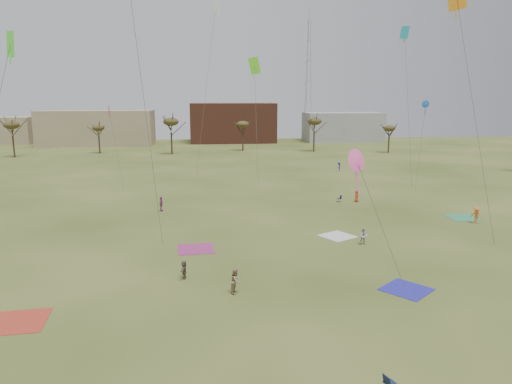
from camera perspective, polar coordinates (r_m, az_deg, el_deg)
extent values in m
plane|color=#364917|center=(31.59, 2.57, -14.20)|extent=(260.00, 260.00, 0.00)
imported|color=#9B8062|center=(33.79, -2.48, -10.74)|extent=(0.99, 1.09, 1.82)
imported|color=brown|center=(36.79, -8.75, -9.32)|extent=(0.54, 1.35, 1.42)
imported|color=orange|center=(57.14, 25.22, -2.57)|extent=(1.31, 1.34, 1.85)
imported|color=#963E7F|center=(58.40, -11.46, -1.42)|extent=(0.50, 1.10, 1.84)
imported|color=#BCBCBC|center=(45.51, 12.97, -5.25)|extent=(0.88, 0.72, 1.66)
imported|color=#B63D1F|center=(63.81, 12.13, -0.48)|extent=(0.83, 0.92, 1.58)
imported|color=navy|center=(89.86, 10.05, 3.03)|extent=(0.89, 1.21, 1.69)
cube|color=#C03826|center=(33.55, -26.97, -13.90)|extent=(3.66, 3.66, 0.03)
cube|color=#2826A6|center=(36.32, 17.81, -11.23)|extent=(4.28, 4.28, 0.03)
cube|color=silver|center=(47.91, 9.87, -5.31)|extent=(3.99, 3.99, 0.03)
cube|color=#9B2F6D|center=(43.69, -7.33, -6.89)|extent=(3.46, 3.46, 0.03)
cube|color=#349060|center=(59.44, 23.85, -2.86)|extent=(3.38, 3.38, 0.03)
cube|color=#15203B|center=(24.72, 15.99, -21.42)|extent=(0.63, 0.63, 0.04)
cube|color=#15203B|center=(24.46, 15.59, -21.13)|extent=(0.28, 0.52, 0.44)
cube|color=#131335|center=(63.42, 10.08, -0.81)|extent=(0.55, 0.55, 0.04)
cube|color=#131335|center=(63.46, 10.27, -0.60)|extent=(0.18, 0.51, 0.44)
cube|color=#4FE628|center=(42.58, -27.70, 15.64)|extent=(0.99, 0.99, 1.94)
cube|color=#4FE628|center=(42.52, -27.62, 14.73)|extent=(0.08, 0.08, 1.75)
cone|color=#F64DA3|center=(31.47, 12.14, 3.78)|extent=(1.54, 0.11, 1.54)
cube|color=#F64DA3|center=(31.61, 12.07, 2.02)|extent=(0.08, 0.08, 2.51)
cylinder|color=#4C4C51|center=(32.58, 14.97, -3.92)|extent=(3.56, 0.77, 8.72)
cube|color=orange|center=(45.73, 23.13, 20.07)|extent=(0.08, 0.08, 1.90)
cylinder|color=#4C4C51|center=(44.87, 25.18, 7.50)|extent=(3.85, 2.89, 21.06)
cylinder|color=#4C4C51|center=(40.98, -13.32, 9.73)|extent=(2.10, 0.65, 23.52)
cone|color=blue|center=(70.80, 19.93, 10.02)|extent=(1.06, 0.08, 1.06)
cube|color=blue|center=(70.81, 19.90, 9.47)|extent=(0.08, 0.08, 1.73)
cylinder|color=#4C4C51|center=(68.79, 19.36, 5.07)|extent=(2.62, 4.00, 11.87)
cube|color=#71F829|center=(72.21, -0.19, 15.11)|extent=(1.25, 1.25, 2.46)
cube|color=#71F829|center=(72.16, -0.19, 14.43)|extent=(0.08, 0.08, 2.21)
cylinder|color=#4C4C51|center=(70.14, 0.04, 8.10)|extent=(0.13, 4.13, 17.43)
cone|color=#B91348|center=(70.66, -17.47, 9.75)|extent=(0.91, 0.07, 0.91)
cube|color=#B91348|center=(70.68, -17.44, 9.28)|extent=(0.08, 0.08, 1.49)
cylinder|color=#4C4C51|center=(69.16, -16.63, 5.06)|extent=(2.04, 3.43, 11.36)
cube|color=teal|center=(74.21, 17.63, 18.02)|extent=(0.91, 0.91, 1.78)
cube|color=teal|center=(74.13, 17.60, 17.54)|extent=(0.08, 0.08, 1.60)
cylinder|color=#4C4C51|center=(72.33, 18.02, 9.45)|extent=(1.07, 3.41, 21.95)
cube|color=white|center=(81.67, -4.95, 21.48)|extent=(0.94, 0.94, 1.60)
cube|color=white|center=(81.51, -4.93, 20.84)|extent=(0.08, 0.08, 2.41)
cylinder|color=#4C4C51|center=(78.21, -6.12, 11.93)|extent=(3.78, 4.36, 27.11)
cylinder|color=#3A2B1E|center=(122.58, -27.38, 4.94)|extent=(0.40, 0.40, 5.10)
ellipsoid|color=#473D1E|center=(122.23, -27.59, 7.23)|extent=(3.57, 3.57, 1.87)
cylinder|color=#3A2B1E|center=(123.30, -18.51, 5.47)|extent=(0.40, 0.40, 4.32)
ellipsoid|color=#473D1E|center=(122.98, -18.63, 7.40)|extent=(3.02, 3.02, 1.58)
cylinder|color=#3A2B1E|center=(116.86, -10.22, 5.85)|extent=(0.40, 0.40, 5.40)
ellipsoid|color=#473D1E|center=(116.49, -10.31, 8.40)|extent=(3.78, 3.78, 1.98)
cylinder|color=#3A2B1E|center=(123.09, -1.61, 6.13)|extent=(0.40, 0.40, 4.68)
ellipsoid|color=#473D1E|center=(122.76, -1.62, 8.23)|extent=(3.28, 3.28, 1.72)
cylinder|color=#3A2B1E|center=(122.03, 7.06, 6.14)|extent=(0.40, 0.40, 5.28)
ellipsoid|color=#473D1E|center=(121.68, 7.11, 8.53)|extent=(3.70, 3.70, 1.94)
cylinder|color=#3A2B1E|center=(122.89, 15.83, 5.58)|extent=(0.40, 0.40, 4.20)
ellipsoid|color=#473D1E|center=(122.58, 15.93, 7.47)|extent=(2.94, 2.94, 1.54)
cube|color=#937F60|center=(146.56, -18.69, 7.42)|extent=(32.00, 14.00, 10.00)
cube|color=brown|center=(148.62, -2.89, 8.44)|extent=(26.00, 16.00, 12.00)
cube|color=gray|center=(153.05, 10.48, 7.79)|extent=(24.00, 12.00, 9.00)
cube|color=#937F60|center=(162.09, -28.64, 6.61)|extent=(20.00, 12.00, 8.00)
cylinder|color=#9EA3A8|center=(157.27, 6.66, 13.28)|extent=(0.16, 0.16, 38.00)
cylinder|color=#9EA3A8|center=(157.73, 6.10, 13.28)|extent=(0.16, 0.16, 38.00)
cylinder|color=#9EA3A8|center=(156.21, 6.23, 13.30)|extent=(0.16, 0.16, 38.00)
cylinder|color=#9EA3A8|center=(159.10, 6.50, 20.68)|extent=(0.10, 0.10, 3.00)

